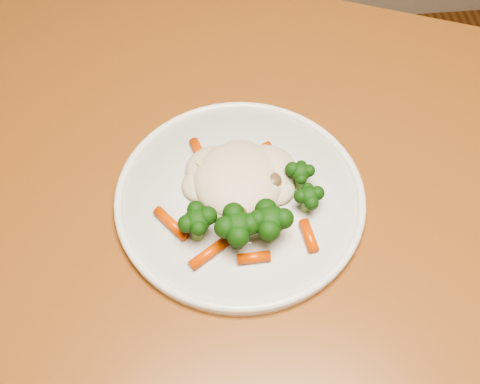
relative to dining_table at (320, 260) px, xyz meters
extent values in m
cube|color=brown|center=(0.00, 0.00, 0.08)|extent=(1.39, 1.19, 0.04)
cube|color=brown|center=(-0.36, 0.51, -0.29)|extent=(0.08, 0.08, 0.71)
cylinder|color=white|center=(-0.10, 0.03, 0.11)|extent=(0.29, 0.29, 0.01)
ellipsoid|color=beige|center=(-0.10, 0.05, 0.14)|extent=(0.13, 0.11, 0.05)
ellipsoid|color=black|center=(-0.15, -0.02, 0.13)|extent=(0.05, 0.05, 0.04)
ellipsoid|color=black|center=(-0.11, -0.03, 0.14)|extent=(0.05, 0.05, 0.05)
ellipsoid|color=black|center=(-0.07, -0.03, 0.14)|extent=(0.05, 0.05, 0.05)
ellipsoid|color=black|center=(-0.03, 0.01, 0.13)|extent=(0.04, 0.04, 0.03)
ellipsoid|color=black|center=(-0.03, 0.04, 0.13)|extent=(0.04, 0.04, 0.03)
cylinder|color=#E14B05|center=(-0.14, 0.10, 0.12)|extent=(0.02, 0.04, 0.01)
cylinder|color=#E14B05|center=(-0.08, 0.09, 0.12)|extent=(0.05, 0.03, 0.01)
cylinder|color=#E14B05|center=(-0.06, 0.08, 0.12)|extent=(0.04, 0.02, 0.01)
cylinder|color=#E14B05|center=(-0.18, 0.00, 0.12)|extent=(0.04, 0.05, 0.01)
cylinder|color=#E14B05|center=(-0.14, -0.04, 0.12)|extent=(0.05, 0.04, 0.01)
cylinder|color=#E14B05|center=(-0.09, -0.05, 0.12)|extent=(0.04, 0.01, 0.01)
cylinder|color=#E14B05|center=(-0.03, -0.03, 0.12)|extent=(0.02, 0.04, 0.01)
ellipsoid|color=brown|center=(-0.09, 0.04, 0.13)|extent=(0.03, 0.03, 0.02)
ellipsoid|color=brown|center=(-0.06, 0.04, 0.13)|extent=(0.02, 0.02, 0.02)
ellipsoid|color=brown|center=(-0.12, 0.03, 0.13)|extent=(0.02, 0.02, 0.01)
ellipsoid|color=brown|center=(-0.11, -0.01, 0.13)|extent=(0.03, 0.03, 0.02)
cube|color=beige|center=(-0.11, 0.08, 0.13)|extent=(0.03, 0.03, 0.01)
cube|color=beige|center=(-0.08, 0.08, 0.13)|extent=(0.02, 0.02, 0.01)
cube|color=beige|center=(-0.14, 0.07, 0.13)|extent=(0.02, 0.02, 0.01)
camera|label=1|loc=(-0.14, -0.36, 0.69)|focal=45.00mm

